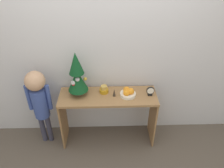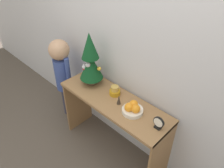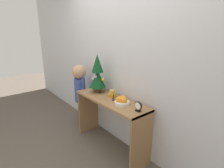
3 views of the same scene
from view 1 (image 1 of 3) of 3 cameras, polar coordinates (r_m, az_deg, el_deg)
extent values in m
plane|color=brown|center=(3.04, -0.86, -16.53)|extent=(12.00, 12.00, 0.00)
cube|color=silver|center=(2.61, -1.26, 9.17)|extent=(7.00, 0.05, 2.50)
cube|color=olive|center=(2.68, -1.06, -3.31)|extent=(1.20, 0.40, 0.03)
cube|color=olive|center=(2.96, -12.59, -8.90)|extent=(0.02, 0.36, 0.74)
cube|color=olive|center=(2.97, 10.58, -8.50)|extent=(0.02, 0.36, 0.74)
cylinder|color=#4C3828|center=(2.71, -8.65, -2.23)|extent=(0.11, 0.11, 0.05)
cylinder|color=brown|center=(2.68, -8.73, -1.46)|extent=(0.02, 0.02, 0.04)
cone|color=#0F421E|center=(2.61, -8.98, 0.96)|extent=(0.24, 0.24, 0.26)
cone|color=#0F421E|center=(2.49, -9.45, 5.40)|extent=(0.17, 0.17, 0.26)
sphere|color=gold|center=(2.62, -7.03, 1.33)|extent=(0.04, 0.04, 0.04)
sphere|color=silver|center=(2.55, -9.01, 1.21)|extent=(0.05, 0.05, 0.05)
sphere|color=silver|center=(2.58, -10.10, 0.29)|extent=(0.05, 0.05, 0.05)
sphere|color=#2D4CA8|center=(2.65, -10.11, -0.04)|extent=(0.05, 0.05, 0.05)
sphere|color=red|center=(2.58, -10.03, -0.05)|extent=(0.04, 0.04, 0.04)
cylinder|color=silver|center=(2.67, 4.16, -2.70)|extent=(0.19, 0.19, 0.04)
sphere|color=orange|center=(2.64, 4.94, -1.92)|extent=(0.08, 0.08, 0.08)
sphere|color=orange|center=(2.66, 3.80, -1.54)|extent=(0.08, 0.08, 0.08)
sphere|color=orange|center=(2.62, 3.80, -2.28)|extent=(0.08, 0.08, 0.08)
cylinder|color=#B78419|center=(2.71, -2.11, -1.78)|extent=(0.11, 0.11, 0.05)
cylinder|color=gold|center=(2.68, -2.13, -0.94)|extent=(0.08, 0.08, 0.05)
cube|color=black|center=(2.71, 9.88, -2.68)|extent=(0.05, 0.04, 0.02)
cylinder|color=black|center=(2.68, 10.00, -1.67)|extent=(0.10, 0.02, 0.10)
cylinder|color=white|center=(2.67, 10.04, -1.79)|extent=(0.08, 0.00, 0.08)
cone|color=#382D23|center=(2.64, 0.60, -2.25)|extent=(0.04, 0.04, 0.10)
cylinder|color=#38384C|center=(3.12, -17.63, -10.87)|extent=(0.07, 0.07, 0.45)
cylinder|color=#38384C|center=(3.10, -16.10, -10.93)|extent=(0.07, 0.07, 0.45)
cylinder|color=#384C93|center=(2.83, -18.28, -4.70)|extent=(0.19, 0.19, 0.41)
sphere|color=tan|center=(2.65, -19.51, 0.76)|extent=(0.24, 0.24, 0.24)
cylinder|color=#384C93|center=(2.82, -20.92, -3.38)|extent=(0.05, 0.05, 0.35)
cylinder|color=#384C93|center=(2.75, -16.18, -3.38)|extent=(0.05, 0.05, 0.35)
camera|label=2|loc=(1.51, 48.58, 13.22)|focal=35.00mm
camera|label=3|loc=(2.08, 57.50, -5.14)|focal=28.00mm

